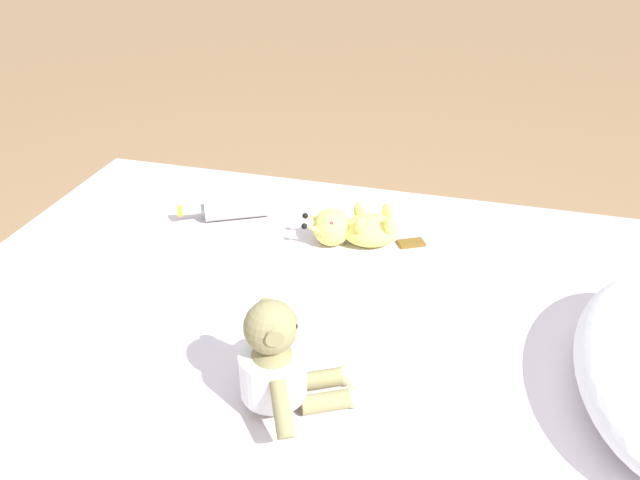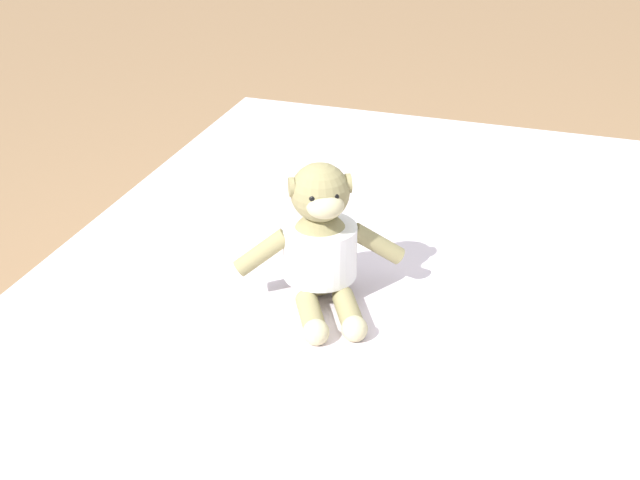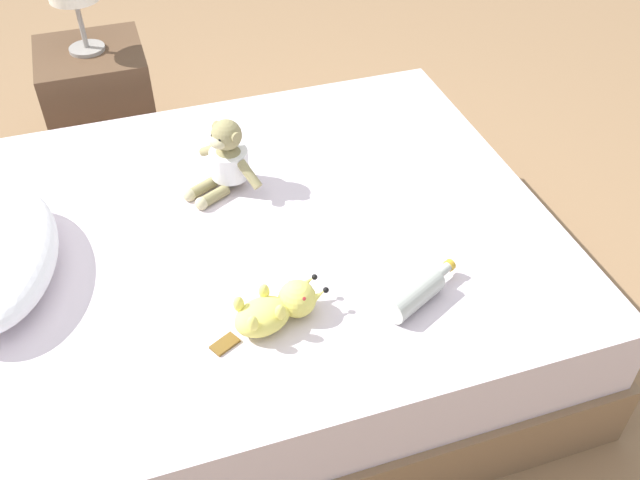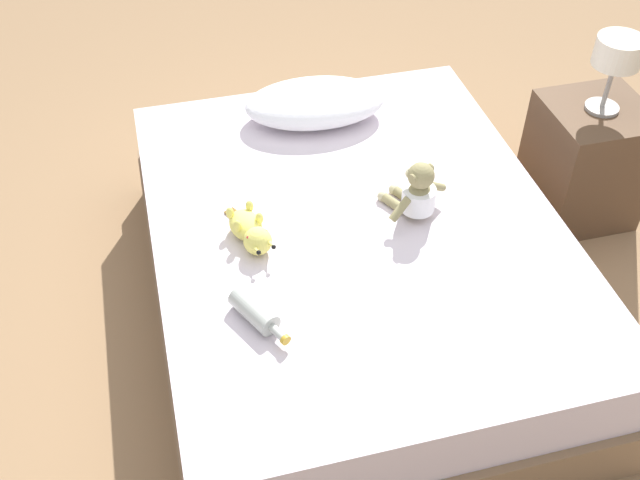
# 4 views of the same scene
# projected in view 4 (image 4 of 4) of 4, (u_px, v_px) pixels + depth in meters

# --- Properties ---
(ground_plane) EXTENTS (16.00, 16.00, 0.00)m
(ground_plane) POSITION_uv_depth(u_px,v_px,m) (352.00, 307.00, 3.08)
(ground_plane) COLOR #93704C
(bed) EXTENTS (1.51, 1.91, 0.48)m
(bed) POSITION_uv_depth(u_px,v_px,m) (353.00, 267.00, 2.92)
(bed) COLOR #846647
(bed) RESTS_ON ground_plane
(pillow) EXTENTS (0.62, 0.39, 0.15)m
(pillow) POSITION_uv_depth(u_px,v_px,m) (315.00, 103.00, 3.17)
(pillow) COLOR white
(pillow) RESTS_ON bed
(plush_monkey) EXTENTS (0.27, 0.25, 0.24)m
(plush_monkey) POSITION_uv_depth(u_px,v_px,m) (417.00, 194.00, 2.71)
(plush_monkey) COLOR #8E8456
(plush_monkey) RESTS_ON bed
(plush_yellow_creature) EXTENTS (0.16, 0.33, 0.10)m
(plush_yellow_creature) POSITION_uv_depth(u_px,v_px,m) (251.00, 231.00, 2.64)
(plush_yellow_creature) COLOR #EAE066
(plush_yellow_creature) RESTS_ON bed
(glass_bottle) EXTENTS (0.16, 0.25, 0.07)m
(glass_bottle) POSITION_uv_depth(u_px,v_px,m) (255.00, 312.00, 2.38)
(glass_bottle) COLOR #B7BCB2
(glass_bottle) RESTS_ON bed
(nightstand) EXTENTS (0.42, 0.42, 0.55)m
(nightstand) POSITION_uv_depth(u_px,v_px,m) (585.00, 161.00, 3.34)
(nightstand) COLOR brown
(nightstand) RESTS_ON ground_plane
(bedside_lamp) EXTENTS (0.19, 0.19, 0.32)m
(bedside_lamp) POSITION_uv_depth(u_px,v_px,m) (617.00, 56.00, 2.98)
(bedside_lamp) COLOR gray
(bedside_lamp) RESTS_ON nightstand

